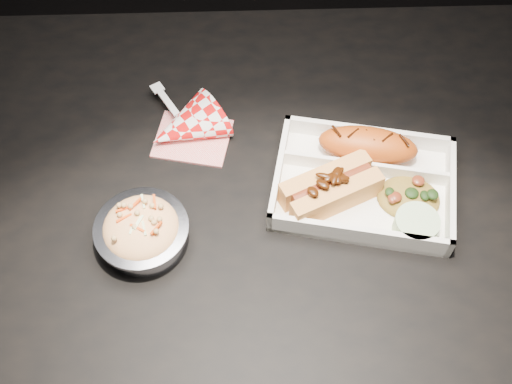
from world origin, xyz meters
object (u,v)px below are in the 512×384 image
dining_table (266,233)px  napkin_fork (185,127)px  fried_pastry (368,145)px  food_tray (363,185)px  hotdog (331,188)px  foil_coleslaw_cup (142,231)px

dining_table → napkin_fork: size_ratio=7.46×
dining_table → fried_pastry: bearing=25.2°
food_tray → hotdog: size_ratio=1.89×
fried_pastry → hotdog: size_ratio=0.97×
dining_table → foil_coleslaw_cup: (-0.17, -0.06, 0.12)m
hotdog → foil_coleslaw_cup: bearing=168.0°
hotdog → napkin_fork: (-0.21, 0.13, -0.02)m
hotdog → foil_coleslaw_cup: 0.26m
hotdog → food_tray: bearing=-5.4°
hotdog → napkin_fork: 0.24m
hotdog → napkin_fork: napkin_fork is taller
napkin_fork → foil_coleslaw_cup: bearing=-46.3°
foil_coleslaw_cup → dining_table: bearing=19.2°
napkin_fork → food_tray: bearing=36.3°
dining_table → food_tray: bearing=6.6°
fried_pastry → hotdog: bearing=-130.3°
food_tray → hotdog: (-0.05, -0.02, 0.02)m
dining_table → foil_coleslaw_cup: foil_coleslaw_cup is taller
food_tray → fried_pastry: size_ratio=1.95×
fried_pastry → foil_coleslaw_cup: size_ratio=1.14×
dining_table → fried_pastry: 0.21m
food_tray → foil_coleslaw_cup: bearing=-154.7°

